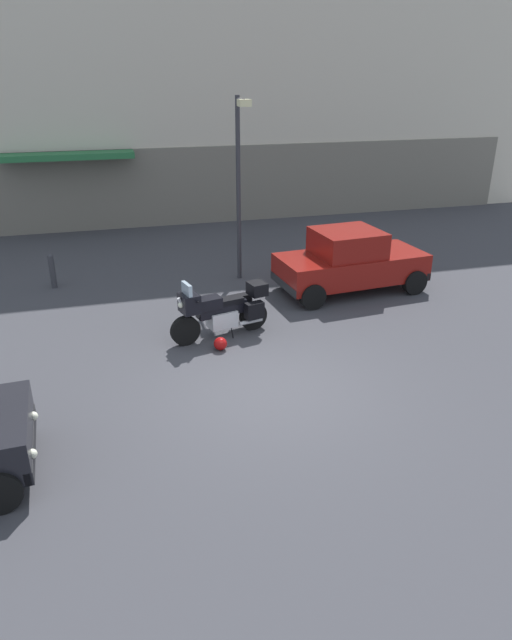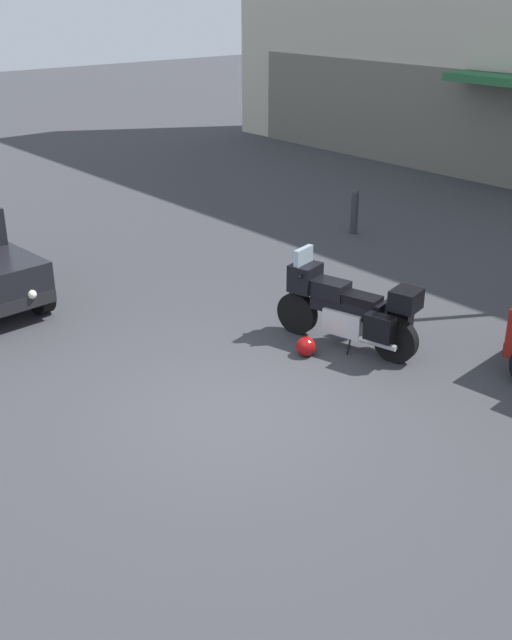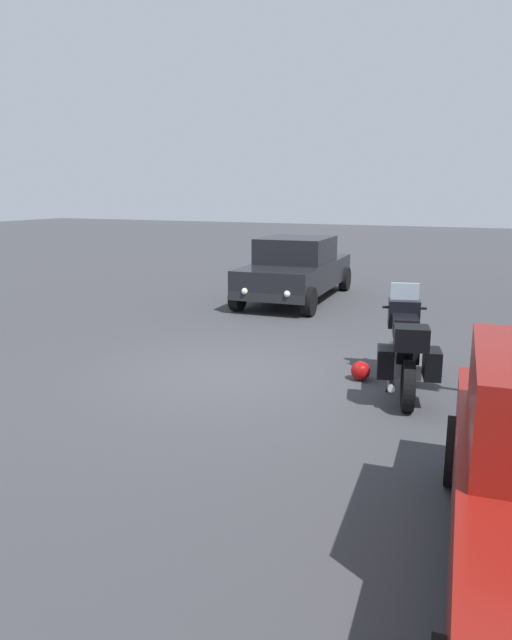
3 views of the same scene
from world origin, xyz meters
The scene contains 4 objects.
ground_plane centered at (0.00, 0.00, 0.00)m, with size 80.00×80.00×0.00m, color #38383D.
motorcycle centered at (-0.40, 2.47, 0.62)m, with size 2.23×1.03×1.36m.
helmet centered at (-0.58, 1.83, 0.14)m, with size 0.28×0.28×0.28m, color #990C0C.
car_sedan_far centered at (-6.18, -1.28, 0.78)m, with size 4.66×2.17×1.56m.
Camera 3 is at (7.28, 3.77, 2.64)m, focal length 32.60 mm.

